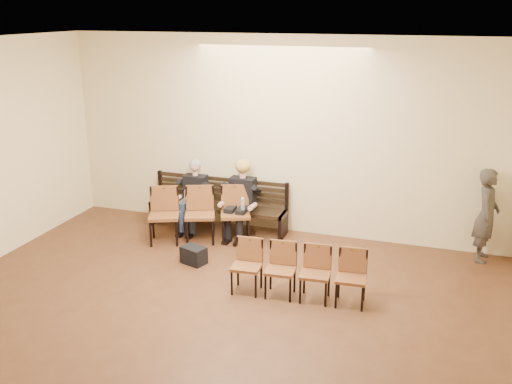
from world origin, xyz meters
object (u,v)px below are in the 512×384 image
seated_woman (241,200)px  water_bottle (243,211)px  seated_man (194,196)px  laptop (190,202)px  bag (194,255)px  passerby (487,208)px  chair_row_front (200,215)px  chair_row_back (298,273)px  bench (218,217)px

seated_woman → water_bottle: 0.34m
seated_man → laptop: bearing=-87.2°
seated_man → water_bottle: (1.06, -0.30, -0.06)m
seated_man → bag: seated_man is taller
passerby → chair_row_front: size_ratio=1.01×
chair_row_back → chair_row_front: bearing=141.9°
bench → seated_woman: bearing=-13.3°
bench → laptop: size_ratio=7.36×
seated_man → laptop: (0.01, -0.18, -0.05)m
bench → laptop: laptop is taller
laptop → water_bottle: bearing=-2.7°
bag → chair_row_back: 1.96m
seated_man → passerby: 5.01m
chair_row_front → seated_man: bearing=101.5°
bench → passerby: (4.58, 0.10, 0.66)m
laptop → water_bottle: size_ratio=1.53×
bench → laptop: 0.61m
bag → bench: bearing=97.6°
bench → chair_row_back: bearing=-45.5°
bench → chair_row_back: (2.06, -2.10, 0.16)m
chair_row_back → bench: bearing=130.7°
bag → passerby: size_ratio=0.22×
water_bottle → chair_row_front: 0.75m
water_bottle → bag: size_ratio=0.61×
water_bottle → bag: water_bottle is taller
seated_man → bag: (0.62, -1.40, -0.48)m
bench → seated_woman: 0.67m
seated_woman → water_bottle: (0.14, -0.30, -0.08)m
bench → chair_row_front: (-0.06, -0.65, 0.26)m
bag → passerby: bearing=20.3°
bag → seated_man: bearing=113.8°
bag → chair_row_back: (1.86, -0.58, 0.25)m
bench → chair_row_front: chair_row_front is taller
seated_woman → laptop: seated_woman is taller
water_bottle → chair_row_back: (1.42, -1.68, -0.18)m
bag → passerby: (4.38, 1.62, 0.74)m
passerby → chair_row_front: bearing=105.9°
seated_woman → passerby: size_ratio=0.74×
laptop → water_bottle: laptop is taller
seated_woman → passerby: passerby is taller
seated_man → chair_row_front: size_ratio=0.72×
chair_row_back → passerby: bearing=37.3°
laptop → bag: (0.61, -1.22, -0.44)m
laptop → chair_row_back: chair_row_back is taller
seated_man → chair_row_back: 3.18m
chair_row_back → laptop: bearing=140.1°
bench → laptop: bearing=-143.8°
bench → chair_row_front: bearing=-95.4°
seated_woman → bag: (-0.30, -1.40, -0.51)m
bench → chair_row_back: size_ratio=1.38×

